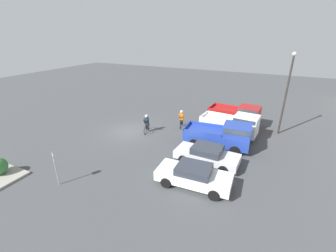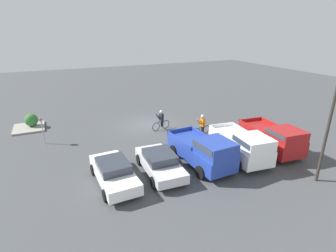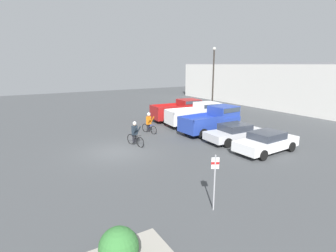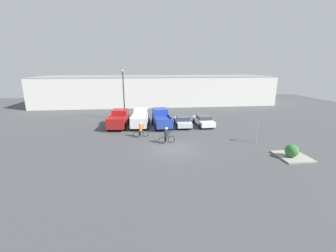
# 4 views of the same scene
# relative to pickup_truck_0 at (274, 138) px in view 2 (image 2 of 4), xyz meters

# --- Properties ---
(ground_plane) EXTENTS (80.00, 80.00, 0.00)m
(ground_plane) POSITION_rel_pickup_truck_0_xyz_m (6.05, -8.84, -1.08)
(ground_plane) COLOR #424447
(pickup_truck_0) EXTENTS (2.62, 5.03, 2.08)m
(pickup_truck_0) POSITION_rel_pickup_truck_0_xyz_m (0.00, 0.00, 0.00)
(pickup_truck_0) COLOR maroon
(pickup_truck_0) RESTS_ON ground_plane
(pickup_truck_1) EXTENTS (2.60, 5.15, 2.10)m
(pickup_truck_1) POSITION_rel_pickup_truck_0_xyz_m (2.81, 0.10, 0.01)
(pickup_truck_1) COLOR white
(pickup_truck_1) RESTS_ON ground_plane
(pickup_truck_2) EXTENTS (2.48, 5.27, 2.14)m
(pickup_truck_2) POSITION_rel_pickup_truck_0_xyz_m (5.54, -0.22, 0.03)
(pickup_truck_2) COLOR #233D9E
(pickup_truck_2) RESTS_ON ground_plane
(sedan_0) EXTENTS (2.16, 4.58, 1.33)m
(sedan_0) POSITION_rel_pickup_truck_0_xyz_m (8.37, -0.64, -0.40)
(sedan_0) COLOR silver
(sedan_0) RESTS_ON ground_plane
(sedan_1) EXTENTS (2.13, 4.62, 1.36)m
(sedan_1) POSITION_rel_pickup_truck_0_xyz_m (11.17, -0.65, -0.39)
(sedan_1) COLOR white
(sedan_1) RESTS_ON ground_plane
(cyclist_0) EXTENTS (1.78, 0.57, 1.75)m
(cyclist_0) POSITION_rel_pickup_truck_0_xyz_m (5.46, -7.31, -0.22)
(cyclist_0) COLOR black
(cyclist_0) RESTS_ON ground_plane
(cyclist_1) EXTENTS (1.74, 0.57, 1.74)m
(cyclist_1) POSITION_rel_pickup_truck_0_xyz_m (2.84, -4.86, -0.18)
(cyclist_1) COLOR black
(cyclist_1) RESTS_ON ground_plane
(fire_lane_sign) EXTENTS (0.17, 0.27, 2.27)m
(fire_lane_sign) POSITION_rel_pickup_truck_0_xyz_m (14.73, -8.17, 0.29)
(fire_lane_sign) COLOR #9E9EA3
(fire_lane_sign) RESTS_ON ground_plane
(lamppost) EXTENTS (0.36, 0.36, 7.28)m
(lamppost) POSITION_rel_pickup_truck_0_xyz_m (0.48, 3.94, 3.15)
(lamppost) COLOR #2D2823
(lamppost) RESTS_ON ground_plane
(curb_island) EXTENTS (2.49, 2.74, 0.15)m
(curb_island) POSITION_rel_pickup_truck_0_xyz_m (15.98, -12.24, -1.01)
(curb_island) COLOR gray
(curb_island) RESTS_ON ground_plane
(shrub) EXTENTS (1.11, 1.11, 1.11)m
(shrub) POSITION_rel_pickup_truck_0_xyz_m (15.71, -12.42, -0.38)
(shrub) COLOR #337033
(shrub) RESTS_ON curb_island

